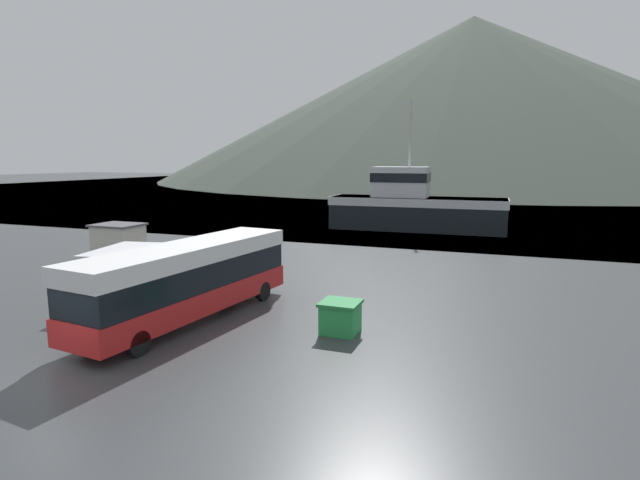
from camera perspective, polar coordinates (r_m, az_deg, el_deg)
The scene contains 8 objects.
ground_plane at distance 17.82m, azimuth -27.94°, elevation -13.65°, with size 400.00×400.00×0.00m, color #383A3D.
water_surface at distance 157.15m, azimuth 15.98°, elevation 6.40°, with size 240.00×240.00×0.00m, color #3D5160.
hill_backdrop at distance 181.04m, azimuth 16.82°, elevation 15.12°, with size 203.87×203.87×53.19m, color #424C42.
tour_bus at distance 21.27m, azimuth -14.78°, elevation -4.18°, with size 3.70×11.12×3.18m.
delivery_van at distance 25.68m, azimuth -20.92°, elevation -3.32°, with size 3.19×6.04×2.49m.
fishing_boat at distance 48.12m, azimuth 10.69°, elevation 3.87°, with size 16.38×4.79×12.05m.
storage_bin at distance 19.38m, azimuth 2.35°, elevation -8.76°, with size 1.48×1.40×1.23m.
dock_kiosk at distance 34.97m, azimuth -22.01°, elevation -0.29°, with size 2.96×2.40×2.49m.
Camera 1 is at (12.66, -10.67, 6.59)m, focal length 28.00 mm.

